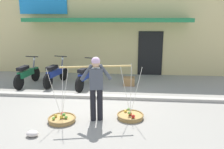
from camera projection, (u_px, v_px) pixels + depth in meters
ground_plane at (93, 106)px, 7.22m from camera, size 90.00×90.00×0.00m
sidewalk_curb at (96, 96)px, 7.89m from camera, size 20.00×0.24×0.10m
fruit_vendor at (96, 85)px, 6.01m from camera, size 1.78×0.41×1.70m
fruit_basket_left_side at (62, 119)px, 6.14m from camera, size 0.72×0.72×1.45m
fruit_basket_right_side at (130, 116)px, 6.33m from camera, size 0.72×0.72×1.45m
motorcycle_nearest_shop at (27, 74)px, 9.22m from camera, size 0.54×1.82×1.09m
motorcycle_second_in_row at (56, 74)px, 9.30m from camera, size 0.57×1.80×1.09m
motorcycle_third_in_row at (86, 76)px, 8.91m from camera, size 0.63×1.79×1.09m
storefront_building at (113, 26)px, 13.05m from camera, size 13.00×6.00×4.20m
plastic_litter_bag at (32, 133)px, 5.39m from camera, size 0.28×0.22×0.14m
wooden_crate at (129, 81)px, 9.29m from camera, size 0.44×0.36×0.32m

